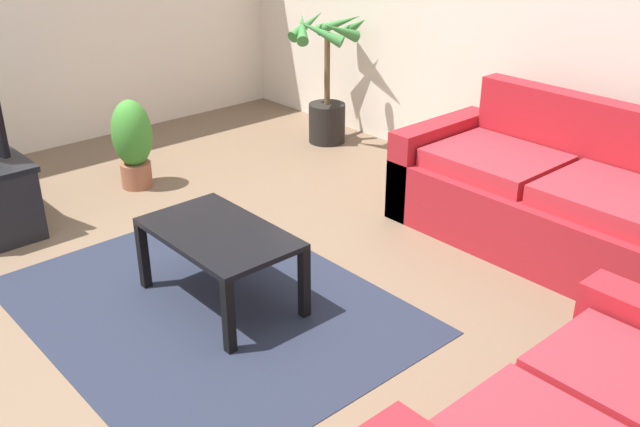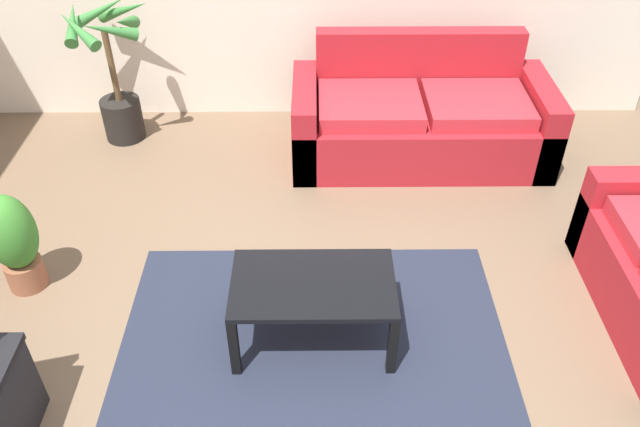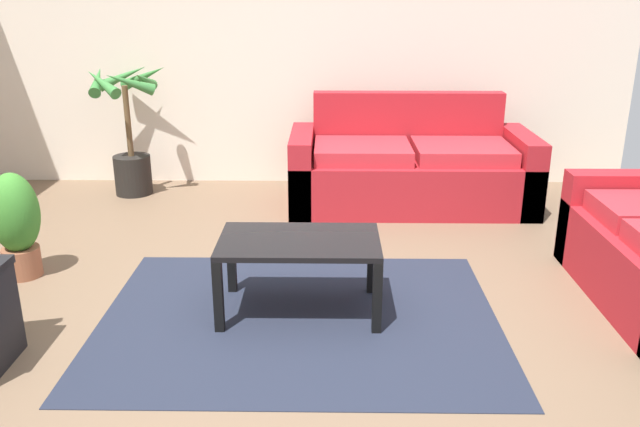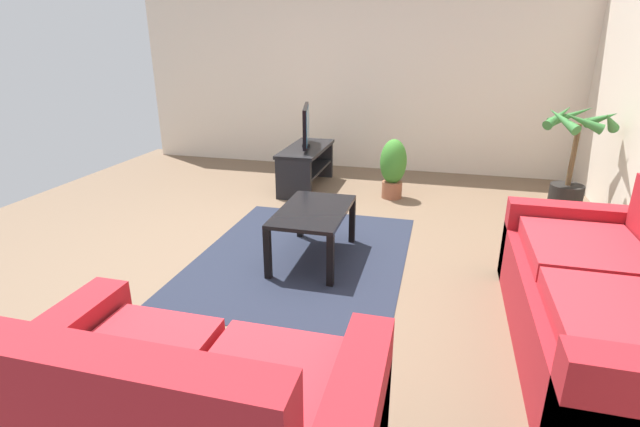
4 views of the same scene
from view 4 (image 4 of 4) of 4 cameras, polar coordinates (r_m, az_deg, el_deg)
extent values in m
plane|color=brown|center=(4.12, -4.90, -4.39)|extent=(6.60, 6.60, 0.00)
cube|color=beige|center=(6.66, 3.65, 17.11)|extent=(0.06, 6.00, 2.70)
cube|color=maroon|center=(3.15, 31.04, -11.51)|extent=(1.99, 0.90, 0.42)
cube|color=maroon|center=(3.89, 27.93, -3.39)|extent=(0.18, 0.90, 0.62)
cube|color=#B8272F|center=(3.37, 29.29, -3.98)|extent=(0.78, 0.66, 0.12)
cube|color=#B8272F|center=(2.67, 33.30, -10.97)|extent=(0.78, 0.66, 0.12)
cube|color=maroon|center=(1.63, -23.40, -22.10)|extent=(0.16, 1.10, 0.48)
cube|color=maroon|center=(2.42, -29.48, -18.37)|extent=(0.90, 0.18, 0.62)
cube|color=#B8272F|center=(2.14, -21.88, -16.81)|extent=(0.66, 0.51, 0.12)
cube|color=#B8272F|center=(1.90, -7.33, -20.50)|extent=(0.66, 0.51, 0.12)
cube|color=black|center=(5.73, -1.70, 7.86)|extent=(1.10, 0.45, 0.04)
cube|color=black|center=(5.79, -1.67, 5.37)|extent=(1.02, 0.39, 0.03)
cube|color=black|center=(6.27, -0.34, 6.78)|extent=(0.06, 0.41, 0.50)
cube|color=black|center=(5.30, -3.24, 4.23)|extent=(0.06, 0.41, 0.50)
cube|color=black|center=(5.67, -1.73, 10.66)|extent=(0.78, 0.23, 0.45)
cube|color=teal|center=(5.67, -1.50, 10.66)|extent=(0.73, 0.19, 0.40)
cylinder|color=black|center=(5.72, -1.70, 8.25)|extent=(0.10, 0.10, 0.04)
cube|color=black|center=(3.79, -0.82, 0.31)|extent=(0.89, 0.54, 0.03)
cube|color=black|center=(4.31, -2.45, -0.29)|extent=(0.05, 0.05, 0.41)
cube|color=black|center=(3.58, -6.36, -4.87)|extent=(0.05, 0.05, 0.41)
cube|color=black|center=(4.20, 3.92, -0.88)|extent=(0.05, 0.05, 0.41)
cube|color=black|center=(3.45, 1.26, -5.76)|extent=(0.05, 0.05, 0.41)
cube|color=#1E2333|center=(3.98, -2.18, -5.22)|extent=(2.20, 1.70, 0.01)
cylinder|color=black|center=(5.40, 27.51, 1.33)|extent=(0.32, 0.32, 0.35)
cylinder|color=brown|center=(5.28, 28.35, 6.24)|extent=(0.05, 0.05, 0.61)
cone|color=#357735|center=(5.04, 29.25, 9.70)|extent=(0.14, 0.38, 0.22)
cone|color=#357735|center=(5.18, 31.72, 9.46)|extent=(0.50, 0.31, 0.28)
cone|color=#357735|center=(5.34, 30.96, 9.86)|extent=(0.45, 0.24, 0.25)
cone|color=#357735|center=(5.42, 28.12, 10.45)|extent=(0.17, 0.45, 0.25)
cone|color=#357735|center=(5.31, 26.98, 10.49)|extent=(0.39, 0.35, 0.25)
cone|color=#357735|center=(5.08, 27.35, 10.07)|extent=(0.41, 0.29, 0.24)
cylinder|color=brown|center=(5.49, 8.70, 2.88)|extent=(0.23, 0.23, 0.19)
ellipsoid|color=#397E2A|center=(5.40, 8.88, 6.23)|extent=(0.30, 0.30, 0.51)
camera|label=1|loc=(2.88, -68.77, 16.60)|focal=39.96mm
camera|label=2|loc=(4.96, -34.83, 30.34)|focal=36.01mm
camera|label=3|loc=(5.39, -39.91, 16.10)|focal=36.56mm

